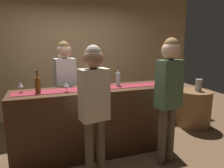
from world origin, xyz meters
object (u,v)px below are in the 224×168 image
(wine_glass_near_customer, at_px, (66,85))
(customer_browsing, at_px, (94,99))
(wine_glass_far_end, at_px, (104,80))
(vase_on_side_table, at_px, (199,85))
(wine_bottle_amber, at_px, (38,85))
(wine_glass_mid_counter, at_px, (21,85))
(round_side_table, at_px, (194,108))
(wine_bottle_clear, at_px, (118,79))
(bartender, at_px, (65,80))
(customer_sipping, at_px, (169,88))

(wine_glass_near_customer, distance_m, customer_browsing, 0.60)
(wine_glass_far_end, height_order, vase_on_side_table, wine_glass_far_end)
(wine_bottle_amber, xyz_separation_m, wine_glass_near_customer, (0.37, -0.09, -0.01))
(wine_glass_near_customer, distance_m, wine_glass_mid_counter, 0.62)
(wine_glass_near_customer, relative_size, round_side_table, 0.19)
(wine_bottle_clear, distance_m, round_side_table, 1.99)
(wine_glass_near_customer, xyz_separation_m, wine_glass_mid_counter, (-0.59, 0.17, 0.00))
(wine_glass_near_customer, distance_m, wine_glass_far_end, 0.61)
(bartender, height_order, round_side_table, bartender)
(wine_glass_mid_counter, distance_m, wine_glass_far_end, 1.19)
(wine_bottle_clear, xyz_separation_m, bartender, (-0.76, 0.52, -0.07))
(wine_bottle_clear, relative_size, bartender, 0.17)
(wine_bottle_clear, relative_size, customer_sipping, 0.17)
(wine_glass_far_end, height_order, round_side_table, wine_glass_far_end)
(vase_on_side_table, bearing_deg, wine_bottle_clear, -170.92)
(wine_glass_near_customer, height_order, customer_browsing, customer_browsing)
(wine_bottle_clear, distance_m, wine_glass_mid_counter, 1.42)
(wine_glass_near_customer, distance_m, round_side_table, 2.78)
(wine_bottle_clear, bearing_deg, customer_sipping, -54.74)
(wine_bottle_amber, distance_m, wine_glass_mid_counter, 0.24)
(wine_glass_near_customer, bearing_deg, wine_bottle_amber, 166.76)
(wine_glass_far_end, distance_m, round_side_table, 2.20)
(wine_bottle_clear, relative_size, vase_on_side_table, 1.26)
(customer_sipping, height_order, round_side_table, customer_sipping)
(vase_on_side_table, bearing_deg, wine_glass_far_end, -172.36)
(wine_bottle_amber, xyz_separation_m, vase_on_side_table, (3.05, 0.36, -0.29))
(round_side_table, bearing_deg, customer_browsing, -156.96)
(bartender, relative_size, customer_browsing, 1.02)
(wine_bottle_amber, xyz_separation_m, wine_glass_mid_counter, (-0.22, 0.08, -0.01))
(wine_glass_far_end, relative_size, round_side_table, 0.19)
(vase_on_side_table, bearing_deg, wine_bottle_amber, -173.35)
(wine_bottle_clear, height_order, vase_on_side_table, wine_bottle_clear)
(wine_glass_mid_counter, relative_size, customer_browsing, 0.09)
(wine_glass_mid_counter, xyz_separation_m, bartender, (0.66, 0.50, -0.06))
(wine_bottle_amber, relative_size, customer_sipping, 0.17)
(wine_bottle_clear, height_order, wine_glass_mid_counter, wine_bottle_clear)
(round_side_table, bearing_deg, wine_glass_far_end, -171.33)
(wine_glass_mid_counter, height_order, vase_on_side_table, wine_glass_mid_counter)
(wine_bottle_amber, height_order, customer_browsing, customer_browsing)
(wine_glass_far_end, xyz_separation_m, bartender, (-0.53, 0.51, -0.06))
(bartender, xyz_separation_m, round_side_table, (2.56, -0.19, -0.71))
(bartender, relative_size, customer_sipping, 0.97)
(wine_bottle_clear, xyz_separation_m, wine_glass_far_end, (-0.23, 0.02, -0.01))
(wine_glass_far_end, distance_m, customer_sipping, 0.99)
(wine_bottle_amber, distance_m, round_side_table, 3.13)
(wine_bottle_clear, distance_m, wine_glass_far_end, 0.23)
(wine_glass_far_end, distance_m, vase_on_side_table, 2.12)
(vase_on_side_table, bearing_deg, wine_glass_mid_counter, -175.19)
(wine_glass_mid_counter, height_order, round_side_table, wine_glass_mid_counter)
(wine_bottle_amber, distance_m, wine_bottle_clear, 1.20)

